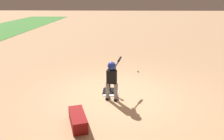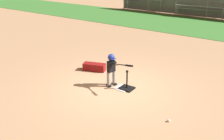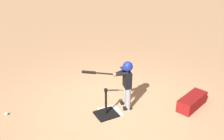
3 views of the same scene
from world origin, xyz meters
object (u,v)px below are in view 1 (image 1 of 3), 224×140
Objects in this scene: batting_tee at (110,89)px; equipment_bag at (78,119)px; batter_child at (112,76)px; baseball at (138,71)px.

equipment_bag is (-1.86, 0.63, 0.06)m from batting_tee.
batter_child is at bearing -47.28° from equipment_bag.
batting_tee is 0.76× the size of equipment_bag.
equipment_bag is at bearing 161.23° from batting_tee.
batter_child is at bearing -170.09° from batting_tee.
equipment_bag is (-3.77, 1.63, 0.10)m from baseball.
baseball is 0.09× the size of equipment_bag.
batting_tee is 2.16m from baseball.
batter_child is 2.68m from baseball.
batting_tee is 8.66× the size of baseball.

